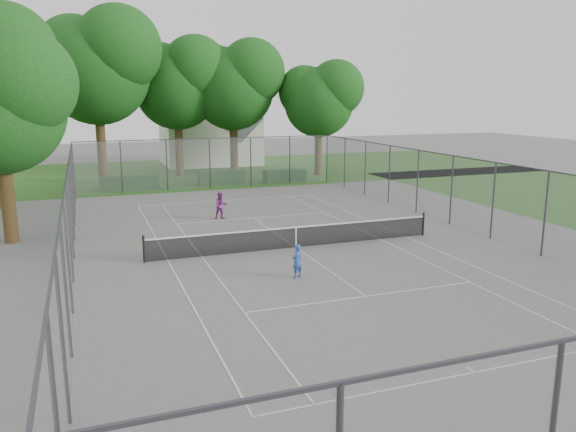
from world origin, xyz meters
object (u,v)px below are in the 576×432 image
object	(u,v)px
girl_player	(297,261)
house	(210,118)
tennis_net	(296,236)
woman_player	(221,206)

from	to	relation	value
girl_player	house	bearing A→B (deg)	-122.16
house	girl_player	distance (m)	35.40
tennis_net	woman_player	distance (m)	6.97
house	woman_player	distance (m)	25.11
woman_player	tennis_net	bearing A→B (deg)	-77.34
woman_player	girl_player	bearing A→B (deg)	-89.76
tennis_net	house	size ratio (longest dim) A/B	1.19
tennis_net	woman_player	size ratio (longest dim) A/B	8.99
tennis_net	girl_player	bearing A→B (deg)	-110.32
girl_player	woman_player	world-z (taller)	woman_player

